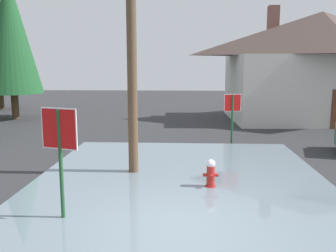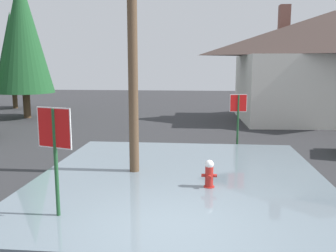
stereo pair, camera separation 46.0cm
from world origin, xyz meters
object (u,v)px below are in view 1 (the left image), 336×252
stop_sign_near (60,141)px  fire_hydrant (211,175)px  utility_pole (131,19)px  house (319,65)px  stop_sign_far (232,109)px  pine_tree_tall_left (10,33)px

stop_sign_near → fire_hydrant: stop_sign_near is taller
utility_pole → house: bearing=51.2°
stop_sign_far → house: (5.78, 7.00, 1.76)m
stop_sign_near → fire_hydrant: 4.04m
fire_hydrant → stop_sign_far: bearing=77.8°
stop_sign_near → pine_tree_tall_left: pine_tree_tall_left is taller
utility_pole → pine_tree_tall_left: (-8.69, 11.00, 0.55)m
fire_hydrant → house: house is taller
fire_hydrant → house: 14.75m
utility_pole → pine_tree_tall_left: size_ratio=1.01×
stop_sign_near → stop_sign_far: bearing=60.6°
stop_sign_near → house: size_ratio=0.22×
stop_sign_far → stop_sign_near: bearing=-119.4°
stop_sign_near → fire_hydrant: size_ratio=2.96×
pine_tree_tall_left → stop_sign_far: bearing=-28.5°
utility_pole → house: (9.19, 11.42, -1.26)m
utility_pole → pine_tree_tall_left: bearing=128.3°
utility_pole → house: 14.71m
stop_sign_near → house: bearing=55.5°
stop_sign_far → house: bearing=50.4°
stop_sign_far → pine_tree_tall_left: 14.23m
stop_sign_near → pine_tree_tall_left: (-7.70, 14.39, 3.31)m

